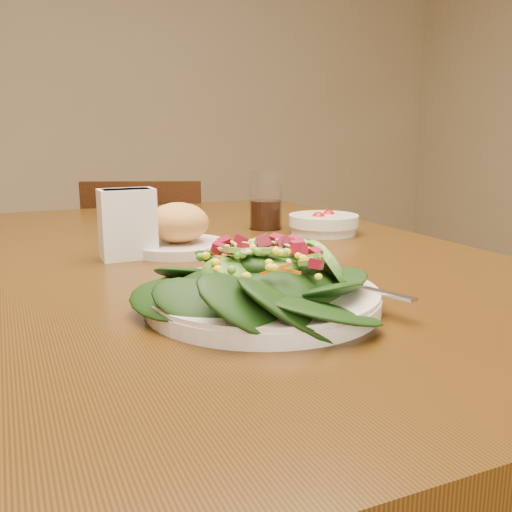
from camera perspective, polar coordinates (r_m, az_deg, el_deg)
name	(u,v)px	position (r m, az deg, el deg)	size (l,w,h in m)	color
dining_table	(220,306)	(1.05, -3.57, -5.03)	(0.90, 1.40, 0.75)	#492A0A
chair_far	(151,294)	(1.93, -10.46, -3.79)	(0.49, 0.49, 0.82)	#36170A
salad_plate	(270,283)	(0.70, 1.42, -2.72)	(0.29, 0.29, 0.08)	silver
bread_plate	(178,232)	(1.03, -7.76, 2.42)	(0.18, 0.18, 0.09)	silver
tomato_bowl	(323,224)	(1.21, 6.76, 3.21)	(0.15, 0.15, 0.05)	silver
drinking_glass	(266,205)	(1.26, 0.97, 5.17)	(0.07, 0.07, 0.13)	silver
napkin_holder	(128,222)	(0.98, -12.72, 3.33)	(0.09, 0.05, 0.12)	white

